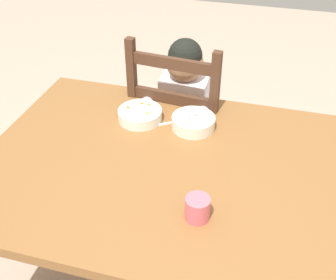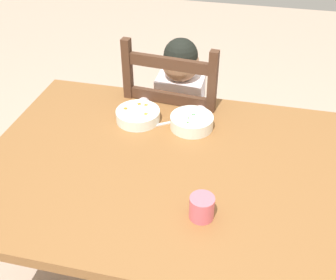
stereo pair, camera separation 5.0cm
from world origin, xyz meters
name	(u,v)px [view 1 (the left image)]	position (x,y,z in m)	size (l,w,h in m)	color
dining_table	(177,184)	(0.00, 0.00, 0.63)	(1.45, 1.00, 0.72)	brown
dining_chair	(181,133)	(-0.12, 0.55, 0.47)	(0.46, 0.46, 0.99)	#4B2E1E
child_figure	(183,106)	(-0.11, 0.54, 0.63)	(0.32, 0.31, 0.95)	white
bowl_of_peas	(193,122)	(0.00, 0.25, 0.74)	(0.17, 0.17, 0.05)	white
bowl_of_carrots	(140,114)	(-0.23, 0.25, 0.74)	(0.18, 0.18, 0.05)	white
spoon	(156,125)	(-0.15, 0.22, 0.72)	(0.13, 0.09, 0.01)	silver
drinking_cup	(197,208)	(0.12, -0.23, 0.76)	(0.08, 0.08, 0.08)	#E26575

